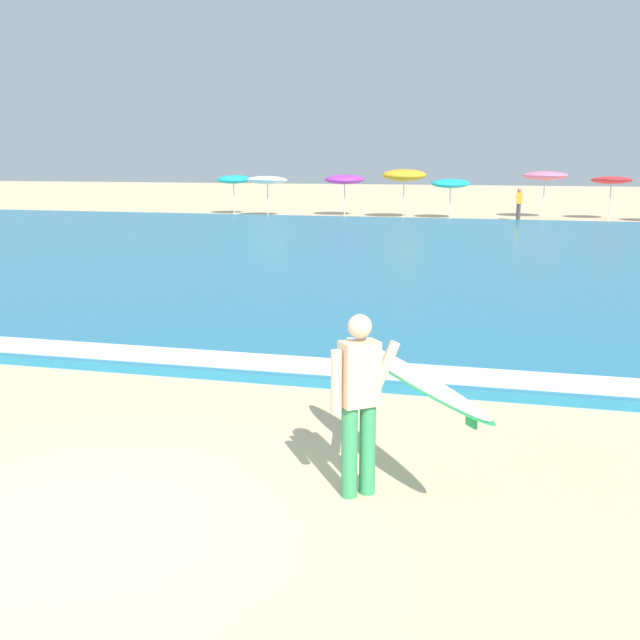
% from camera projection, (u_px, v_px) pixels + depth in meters
% --- Properties ---
extents(ground_plane, '(160.00, 160.00, 0.00)m').
position_uv_depth(ground_plane, '(89.00, 528.00, 6.49)').
color(ground_plane, beige).
extents(sea, '(120.00, 28.00, 0.14)m').
position_uv_depth(sea, '(400.00, 255.00, 23.87)').
color(sea, teal).
rests_on(sea, ground).
extents(surf_foam, '(120.00, 0.88, 0.01)m').
position_uv_depth(surf_foam, '(268.00, 362.00, 11.15)').
color(surf_foam, white).
rests_on(surf_foam, sea).
extents(surfer_with_board, '(1.89, 2.32, 1.73)m').
position_uv_depth(surfer_with_board, '(383.00, 386.00, 7.01)').
color(surfer_with_board, '#338E56').
rests_on(surfer_with_board, ground).
extents(beach_umbrella_0, '(1.80, 1.82, 2.14)m').
position_uv_depth(beach_umbrella_0, '(234.00, 179.00, 40.94)').
color(beach_umbrella_0, beige).
rests_on(beach_umbrella_0, ground).
extents(beach_umbrella_1, '(2.10, 2.12, 2.14)m').
position_uv_depth(beach_umbrella_1, '(267.00, 180.00, 39.52)').
color(beach_umbrella_1, beige).
rests_on(beach_umbrella_1, ground).
extents(beach_umbrella_2, '(2.08, 2.10, 2.20)m').
position_uv_depth(beach_umbrella_2, '(345.00, 179.00, 39.92)').
color(beach_umbrella_2, beige).
rests_on(beach_umbrella_2, ground).
extents(beach_umbrella_3, '(2.25, 2.26, 2.48)m').
position_uv_depth(beach_umbrella_3, '(404.00, 175.00, 38.45)').
color(beach_umbrella_3, beige).
rests_on(beach_umbrella_3, ground).
extents(beach_umbrella_4, '(1.94, 1.97, 2.05)m').
position_uv_depth(beach_umbrella_4, '(451.00, 183.00, 38.15)').
color(beach_umbrella_4, beige).
rests_on(beach_umbrella_4, ground).
extents(beach_umbrella_5, '(2.28, 2.30, 2.38)m').
position_uv_depth(beach_umbrella_5, '(545.00, 176.00, 38.60)').
color(beach_umbrella_5, beige).
rests_on(beach_umbrella_5, ground).
extents(beach_umbrella_6, '(1.98, 2.00, 2.18)m').
position_uv_depth(beach_umbrella_6, '(612.00, 180.00, 37.59)').
color(beach_umbrella_6, beige).
rests_on(beach_umbrella_6, ground).
extents(beachgoer_near_row_left, '(0.32, 0.20, 1.58)m').
position_uv_depth(beachgoer_near_row_left, '(519.00, 204.00, 36.97)').
color(beachgoer_near_row_left, '#383842').
rests_on(beachgoer_near_row_left, ground).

